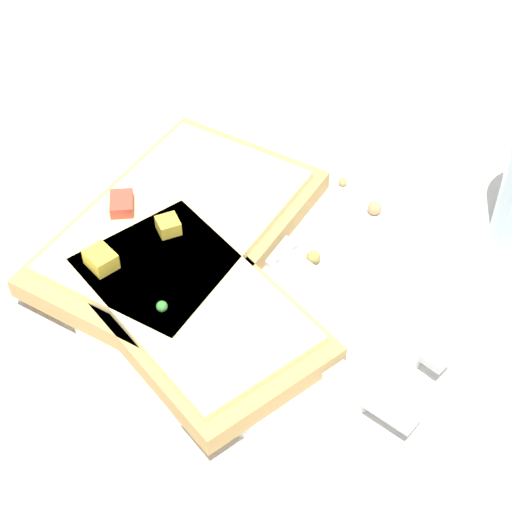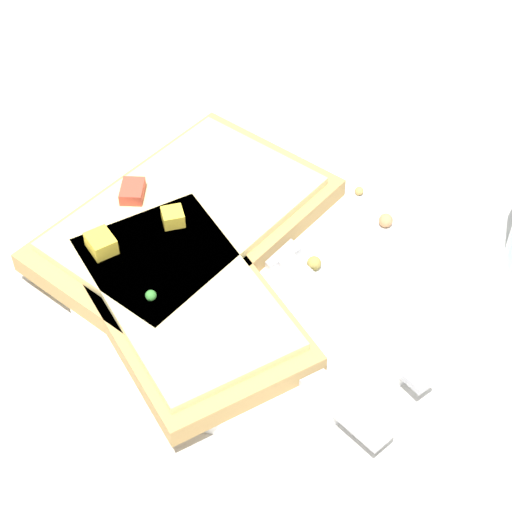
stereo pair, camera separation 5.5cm
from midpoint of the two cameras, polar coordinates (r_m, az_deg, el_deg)
ground_plane at (r=0.57m, az=2.78°, el=-1.69°), size 4.00×4.00×0.00m
plate at (r=0.56m, az=2.80°, el=-1.28°), size 0.24×0.24×0.01m
fork at (r=0.55m, az=5.75°, el=-1.20°), size 0.10×0.19×0.01m
knife at (r=0.51m, az=4.01°, el=-5.91°), size 0.12×0.20×0.01m
pizza_slice_main at (r=0.57m, az=-2.02°, el=2.22°), size 0.23×0.22×0.03m
pizza_slice_corner at (r=0.53m, az=-1.87°, el=-3.08°), size 0.15×0.19×0.03m
crumb_scatter at (r=0.55m, az=5.14°, el=-1.13°), size 0.14×0.11×0.01m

